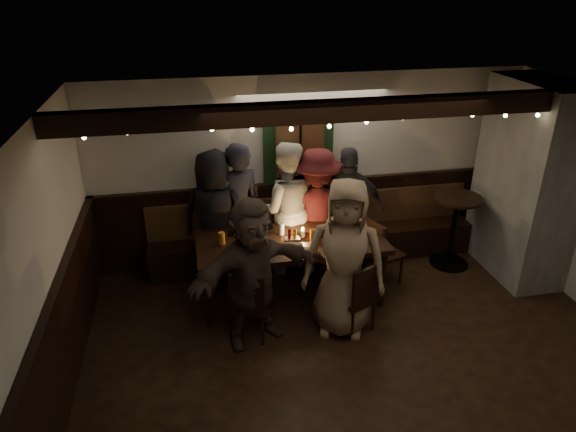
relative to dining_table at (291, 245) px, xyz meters
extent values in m
cube|color=black|center=(0.51, -1.40, -0.75)|extent=(6.00, 5.00, 0.01)
cube|color=black|center=(0.51, -1.40, 1.86)|extent=(6.00, 5.00, 0.01)
cube|color=silver|center=(0.51, 1.11, 0.55)|extent=(6.00, 0.01, 2.60)
cube|color=silver|center=(-2.49, -1.40, 0.55)|extent=(0.01, 5.00, 2.60)
cube|color=black|center=(0.51, 1.08, -0.20)|extent=(6.00, 0.05, 1.10)
cube|color=black|center=(-2.46, -1.40, -0.20)|extent=(0.05, 5.00, 1.10)
cube|color=#616059|center=(3.16, 0.10, 0.55)|extent=(0.70, 1.40, 2.60)
cube|color=black|center=(0.51, 0.83, -0.52)|extent=(4.60, 0.45, 0.45)
cube|color=#503019|center=(0.51, 1.01, -0.05)|extent=(4.60, 0.06, 0.50)
cube|color=#173819|center=(0.31, 1.04, 0.90)|extent=(0.95, 0.04, 1.00)
cube|color=#503019|center=(0.31, 0.98, 0.90)|extent=(0.64, 0.12, 0.76)
cube|color=black|center=(0.51, -0.40, 1.74)|extent=(6.00, 0.16, 0.22)
sphere|color=#FFE599|center=(-2.09, -0.42, 1.61)|extent=(0.04, 0.04, 0.04)
sphere|color=#FFE599|center=(-1.69, -0.42, 1.63)|extent=(0.04, 0.04, 0.04)
sphere|color=#FFE599|center=(-1.29, -0.42, 1.64)|extent=(0.04, 0.04, 0.04)
sphere|color=#FFE599|center=(-0.89, -0.42, 1.62)|extent=(0.04, 0.04, 0.04)
sphere|color=#FFE599|center=(-0.49, -0.42, 1.60)|extent=(0.04, 0.04, 0.04)
sphere|color=#FFE599|center=(-0.09, -0.42, 1.58)|extent=(0.04, 0.04, 0.04)
sphere|color=#FFE599|center=(0.31, -0.42, 1.59)|extent=(0.04, 0.04, 0.04)
sphere|color=#FFE599|center=(0.71, -0.42, 1.61)|extent=(0.04, 0.04, 0.04)
sphere|color=#FFE599|center=(1.11, -0.42, 1.63)|extent=(0.04, 0.04, 0.04)
sphere|color=#FFE599|center=(1.51, -0.42, 1.64)|extent=(0.04, 0.04, 0.04)
sphere|color=#FFE599|center=(1.91, -0.42, 1.62)|extent=(0.04, 0.04, 0.04)
sphere|color=#FFE599|center=(2.31, -0.42, 1.60)|extent=(0.04, 0.04, 0.04)
sphere|color=#FFE599|center=(2.71, -0.42, 1.58)|extent=(0.04, 0.04, 0.04)
sphere|color=#FFE599|center=(3.11, -0.42, 1.59)|extent=(0.04, 0.04, 0.04)
cube|color=black|center=(0.00, 0.00, 0.04)|extent=(2.29, 0.98, 0.07)
cylinder|color=black|center=(-1.06, -0.40, -0.37)|extent=(0.08, 0.08, 0.75)
cylinder|color=black|center=(-1.06, 0.41, -0.37)|extent=(0.08, 0.08, 0.75)
cylinder|color=black|center=(1.06, -0.40, -0.37)|extent=(0.08, 0.08, 0.75)
cylinder|color=black|center=(1.06, 0.41, -0.37)|extent=(0.08, 0.08, 0.75)
cylinder|color=#BF7226|center=(-0.83, 0.07, 0.15)|extent=(0.08, 0.08, 0.15)
cylinder|color=#BF7226|center=(-0.46, -0.27, 0.15)|extent=(0.08, 0.08, 0.15)
cylinder|color=silver|center=(-0.09, 0.18, 0.15)|extent=(0.08, 0.08, 0.15)
cylinder|color=#BF7226|center=(0.26, -0.07, 0.15)|extent=(0.08, 0.08, 0.15)
cylinder|color=silver|center=(0.65, 0.21, 0.15)|extent=(0.08, 0.08, 0.15)
cylinder|color=#BF7226|center=(0.85, -0.10, 0.15)|extent=(0.08, 0.08, 0.15)
cylinder|color=white|center=(-0.54, -0.32, 0.08)|extent=(0.28, 0.28, 0.02)
cube|color=#B2B2B7|center=(0.00, -0.05, 0.10)|extent=(0.17, 0.11, 0.05)
cylinder|color=#990C0C|center=(-0.03, -0.05, 0.16)|extent=(0.04, 0.04, 0.17)
cylinder|color=gold|center=(0.03, -0.05, 0.16)|extent=(0.04, 0.04, 0.17)
cylinder|color=silver|center=(0.16, 0.06, 0.11)|extent=(0.05, 0.05, 0.09)
sphere|color=#FFB24C|center=(0.16, 0.06, 0.18)|extent=(0.03, 0.03, 0.03)
cube|color=black|center=(-0.58, -0.65, -0.34)|extent=(0.53, 0.53, 0.04)
cube|color=black|center=(-0.65, -0.81, -0.10)|extent=(0.38, 0.20, 0.45)
cylinder|color=black|center=(-0.36, -0.57, -0.56)|extent=(0.03, 0.03, 0.39)
cylinder|color=black|center=(-0.50, -0.86, -0.56)|extent=(0.03, 0.03, 0.39)
cylinder|color=black|center=(-0.66, -0.43, -0.56)|extent=(0.03, 0.03, 0.39)
cylinder|color=black|center=(-0.79, -0.73, -0.56)|extent=(0.03, 0.03, 0.39)
cube|color=black|center=(0.57, -0.77, -0.33)|extent=(0.54, 0.54, 0.04)
cube|color=black|center=(0.65, -0.94, -0.08)|extent=(0.39, 0.21, 0.47)
cylinder|color=black|center=(0.65, -0.55, -0.55)|extent=(0.04, 0.04, 0.40)
cylinder|color=black|center=(0.79, -0.85, -0.55)|extent=(0.04, 0.04, 0.40)
cylinder|color=black|center=(0.35, -0.69, -0.55)|extent=(0.04, 0.04, 0.40)
cylinder|color=black|center=(0.49, -0.99, -0.55)|extent=(0.04, 0.04, 0.40)
cube|color=black|center=(1.27, 0.11, -0.32)|extent=(0.53, 0.53, 0.04)
cube|color=black|center=(1.09, 0.05, -0.06)|extent=(0.18, 0.41, 0.48)
cylinder|color=black|center=(1.49, 0.01, -0.55)|extent=(0.04, 0.04, 0.41)
cylinder|color=black|center=(1.17, -0.10, -0.55)|extent=(0.04, 0.04, 0.41)
cylinder|color=black|center=(1.37, 0.33, -0.55)|extent=(0.04, 0.04, 0.41)
cylinder|color=black|center=(1.06, 0.22, -0.55)|extent=(0.04, 0.04, 0.41)
cylinder|color=black|center=(2.37, 0.36, -0.73)|extent=(0.53, 0.53, 0.03)
cylinder|color=black|center=(2.37, 0.36, -0.24)|extent=(0.07, 0.07, 1.02)
cylinder|color=black|center=(2.37, 0.36, 0.27)|extent=(0.65, 0.65, 0.04)
imported|color=black|center=(-0.87, 0.66, 0.15)|extent=(1.03, 0.85, 1.80)
imported|color=black|center=(-0.57, 0.71, 0.18)|extent=(0.79, 0.65, 1.87)
imported|color=beige|center=(0.07, 0.70, 0.17)|extent=(0.94, 0.76, 1.84)
imported|color=#421214|center=(0.48, 0.63, 0.12)|extent=(1.22, 0.82, 1.74)
imported|color=#2A2B2F|center=(0.93, 0.69, 0.11)|extent=(1.07, 0.61, 1.71)
imported|color=#41312A|center=(-0.57, -0.71, 0.11)|extent=(1.67, 1.02, 1.72)
imported|color=#8F7459|center=(0.44, -0.75, 0.18)|extent=(1.06, 0.86, 1.87)
camera|label=1|loc=(-1.12, -5.39, 3.03)|focal=32.00mm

